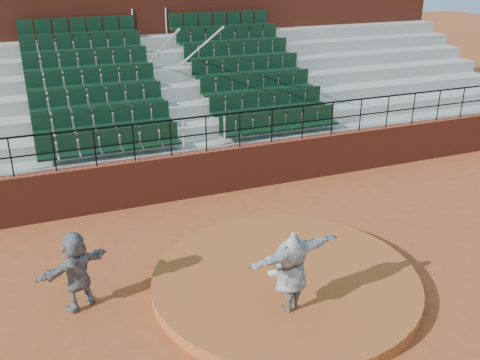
# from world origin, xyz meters

# --- Properties ---
(ground) EXTENTS (90.00, 90.00, 0.00)m
(ground) POSITION_xyz_m (0.00, 0.00, 0.00)
(ground) COLOR #974622
(ground) RESTS_ON ground
(pitchers_mound) EXTENTS (5.50, 5.50, 0.25)m
(pitchers_mound) POSITION_xyz_m (0.00, 0.00, 0.12)
(pitchers_mound) COLOR #9D4E23
(pitchers_mound) RESTS_ON ground
(pitching_rubber) EXTENTS (0.60, 0.15, 0.03)m
(pitching_rubber) POSITION_xyz_m (0.00, 0.15, 0.27)
(pitching_rubber) COLOR white
(pitching_rubber) RESTS_ON pitchers_mound
(boundary_wall) EXTENTS (24.00, 0.30, 1.30)m
(boundary_wall) POSITION_xyz_m (0.00, 5.00, 0.65)
(boundary_wall) COLOR maroon
(boundary_wall) RESTS_ON ground
(wall_railing) EXTENTS (24.04, 0.05, 1.03)m
(wall_railing) POSITION_xyz_m (0.00, 5.00, 2.03)
(wall_railing) COLOR black
(wall_railing) RESTS_ON boundary_wall
(seating_deck) EXTENTS (24.00, 5.97, 4.63)m
(seating_deck) POSITION_xyz_m (0.00, 8.64, 1.45)
(seating_deck) COLOR #969691
(seating_deck) RESTS_ON ground
(press_box_facade) EXTENTS (24.00, 3.00, 7.10)m
(press_box_facade) POSITION_xyz_m (0.00, 12.60, 3.55)
(press_box_facade) COLOR maroon
(press_box_facade) RESTS_ON ground
(pitcher) EXTENTS (2.06, 0.96, 1.62)m
(pitcher) POSITION_xyz_m (-0.43, -1.03, 1.06)
(pitcher) COLOR black
(pitcher) RESTS_ON pitchers_mound
(fielder) EXTENTS (1.56, 1.07, 1.62)m
(fielder) POSITION_xyz_m (-4.02, 0.87, 0.81)
(fielder) COLOR black
(fielder) RESTS_ON ground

